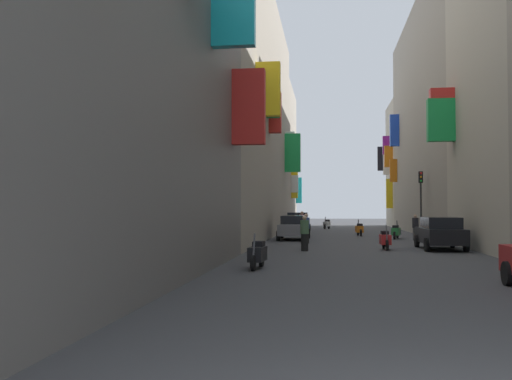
{
  "coord_description": "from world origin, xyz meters",
  "views": [
    {
      "loc": [
        -1.43,
        -4.38,
        1.9
      ],
      "look_at": [
        -5.51,
        27.54,
        2.94
      ],
      "focal_mm": 39.68,
      "sensor_mm": 36.0,
      "label": 1
    }
  ],
  "objects_px": {
    "scooter_white": "(327,224)",
    "scooter_red": "(385,240)",
    "parked_car_black": "(440,233)",
    "pedestrian_crossing": "(302,224)",
    "parked_car_silver": "(298,222)",
    "pedestrian_near_left": "(415,228)",
    "pedestrian_mid_street": "(305,234)",
    "parked_car_grey": "(294,227)",
    "pedestrian_near_right": "(306,229)",
    "traffic_light_near_corner": "(421,192)",
    "scooter_black": "(258,254)",
    "scooter_orange": "(359,229)",
    "scooter_green": "(396,231)"
  },
  "relations": [
    {
      "from": "parked_car_silver",
      "to": "traffic_light_near_corner",
      "type": "distance_m",
      "value": 12.32
    },
    {
      "from": "scooter_red",
      "to": "pedestrian_near_right",
      "type": "height_order",
      "value": "pedestrian_near_right"
    },
    {
      "from": "scooter_green",
      "to": "scooter_orange",
      "type": "relative_size",
      "value": 1.0
    },
    {
      "from": "parked_car_silver",
      "to": "parked_car_black",
      "type": "relative_size",
      "value": 0.95
    },
    {
      "from": "scooter_white",
      "to": "pedestrian_near_left",
      "type": "xyz_separation_m",
      "value": [
        5.24,
        -18.1,
        0.3
      ]
    },
    {
      "from": "parked_car_silver",
      "to": "parked_car_grey",
      "type": "relative_size",
      "value": 0.95
    },
    {
      "from": "parked_car_grey",
      "to": "traffic_light_near_corner",
      "type": "relative_size",
      "value": 0.99
    },
    {
      "from": "parked_car_grey",
      "to": "pedestrian_near_left",
      "type": "bearing_deg",
      "value": -0.45
    },
    {
      "from": "pedestrian_near_right",
      "to": "traffic_light_near_corner",
      "type": "bearing_deg",
      "value": 44.24
    },
    {
      "from": "parked_car_grey",
      "to": "pedestrian_near_right",
      "type": "bearing_deg",
      "value": -76.56
    },
    {
      "from": "pedestrian_mid_street",
      "to": "traffic_light_near_corner",
      "type": "height_order",
      "value": "traffic_light_near_corner"
    },
    {
      "from": "parked_car_grey",
      "to": "pedestrian_mid_street",
      "type": "height_order",
      "value": "pedestrian_mid_street"
    },
    {
      "from": "parked_car_silver",
      "to": "scooter_orange",
      "type": "xyz_separation_m",
      "value": [
        4.6,
        -6.89,
        -0.34
      ]
    },
    {
      "from": "parked_car_silver",
      "to": "scooter_red",
      "type": "bearing_deg",
      "value": -75.67
    },
    {
      "from": "parked_car_black",
      "to": "scooter_black",
      "type": "height_order",
      "value": "parked_car_black"
    },
    {
      "from": "parked_car_grey",
      "to": "scooter_white",
      "type": "bearing_deg",
      "value": 83.86
    },
    {
      "from": "traffic_light_near_corner",
      "to": "parked_car_black",
      "type": "bearing_deg",
      "value": -94.56
    },
    {
      "from": "scooter_white",
      "to": "pedestrian_mid_street",
      "type": "distance_m",
      "value": 27.25
    },
    {
      "from": "parked_car_silver",
      "to": "pedestrian_near_left",
      "type": "height_order",
      "value": "parked_car_silver"
    },
    {
      "from": "scooter_black",
      "to": "scooter_orange",
      "type": "bearing_deg",
      "value": 78.77
    },
    {
      "from": "scooter_green",
      "to": "pedestrian_near_right",
      "type": "distance_m",
      "value": 7.45
    },
    {
      "from": "scooter_green",
      "to": "scooter_red",
      "type": "relative_size",
      "value": 1.04
    },
    {
      "from": "pedestrian_near_right",
      "to": "pedestrian_mid_street",
      "type": "distance_m",
      "value": 5.54
    },
    {
      "from": "parked_car_black",
      "to": "pedestrian_crossing",
      "type": "height_order",
      "value": "pedestrian_crossing"
    },
    {
      "from": "parked_car_silver",
      "to": "pedestrian_crossing",
      "type": "bearing_deg",
      "value": -84.79
    },
    {
      "from": "parked_car_grey",
      "to": "pedestrian_crossing",
      "type": "distance_m",
      "value": 4.48
    },
    {
      "from": "parked_car_black",
      "to": "pedestrian_near_right",
      "type": "relative_size",
      "value": 2.64
    },
    {
      "from": "scooter_black",
      "to": "scooter_red",
      "type": "bearing_deg",
      "value": 61.64
    },
    {
      "from": "scooter_white",
      "to": "traffic_light_near_corner",
      "type": "relative_size",
      "value": 0.41
    },
    {
      "from": "scooter_orange",
      "to": "pedestrian_mid_street",
      "type": "distance_m",
      "value": 14.7
    },
    {
      "from": "scooter_green",
      "to": "scooter_orange",
      "type": "height_order",
      "value": "same"
    },
    {
      "from": "scooter_red",
      "to": "scooter_black",
      "type": "distance_m",
      "value": 10.13
    },
    {
      "from": "scooter_black",
      "to": "pedestrian_near_right",
      "type": "relative_size",
      "value": 1.14
    },
    {
      "from": "scooter_red",
      "to": "pedestrian_near_right",
      "type": "distance_m",
      "value": 5.63
    },
    {
      "from": "scooter_red",
      "to": "pedestrian_mid_street",
      "type": "xyz_separation_m",
      "value": [
        -3.64,
        -1.39,
        0.32
      ]
    },
    {
      "from": "parked_car_grey",
      "to": "scooter_white",
      "type": "xyz_separation_m",
      "value": [
        1.94,
        18.04,
        -0.3
      ]
    },
    {
      "from": "scooter_green",
      "to": "pedestrian_near_left",
      "type": "relative_size",
      "value": 1.2
    },
    {
      "from": "pedestrian_crossing",
      "to": "pedestrian_mid_street",
      "type": "xyz_separation_m",
      "value": [
        0.73,
        -13.66,
        -0.06
      ]
    },
    {
      "from": "traffic_light_near_corner",
      "to": "scooter_green",
      "type": "bearing_deg",
      "value": -134.78
    },
    {
      "from": "parked_car_grey",
      "to": "scooter_green",
      "type": "bearing_deg",
      "value": 13.61
    },
    {
      "from": "parked_car_black",
      "to": "traffic_light_near_corner",
      "type": "height_order",
      "value": "traffic_light_near_corner"
    },
    {
      "from": "pedestrian_mid_street",
      "to": "pedestrian_near_right",
      "type": "bearing_deg",
      "value": 91.55
    },
    {
      "from": "scooter_orange",
      "to": "pedestrian_crossing",
      "type": "relative_size",
      "value": 1.09
    },
    {
      "from": "scooter_white",
      "to": "scooter_red",
      "type": "distance_m",
      "value": 25.98
    },
    {
      "from": "scooter_white",
      "to": "scooter_orange",
      "type": "height_order",
      "value": "same"
    },
    {
      "from": "scooter_orange",
      "to": "pedestrian_mid_street",
      "type": "xyz_separation_m",
      "value": [
        -3.17,
        -14.35,
        0.32
      ]
    },
    {
      "from": "scooter_orange",
      "to": "pedestrian_crossing",
      "type": "distance_m",
      "value": 3.99
    },
    {
      "from": "parked_car_grey",
      "to": "pedestrian_crossing",
      "type": "height_order",
      "value": "pedestrian_crossing"
    },
    {
      "from": "scooter_white",
      "to": "pedestrian_crossing",
      "type": "distance_m",
      "value": 13.68
    },
    {
      "from": "parked_car_silver",
      "to": "scooter_green",
      "type": "xyz_separation_m",
      "value": [
        6.64,
        -10.54,
        -0.34
      ]
    }
  ]
}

